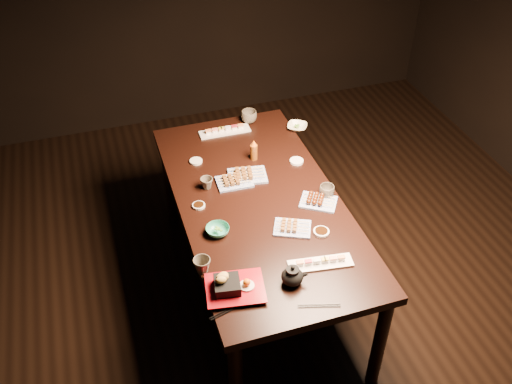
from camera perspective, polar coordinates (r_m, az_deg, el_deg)
ground at (r=3.70m, az=6.68°, el=-11.16°), size 5.00×5.00×0.00m
dining_table at (r=3.50m, az=0.25°, el=-5.52°), size 1.31×1.96×0.75m
sushi_platter_near at (r=2.88m, az=6.48°, el=-6.93°), size 0.33×0.13×0.04m
sushi_platter_far at (r=3.80m, az=-3.15°, el=6.25°), size 0.34×0.10×0.04m
yakitori_plate_center at (r=3.35m, az=-2.20°, el=1.28°), size 0.21×0.16×0.05m
yakitori_plate_right at (r=3.05m, az=3.67°, el=-3.38°), size 0.24×0.21×0.05m
yakitori_plate_left at (r=3.39m, az=-0.87°, el=1.91°), size 0.25×0.20×0.06m
tsukune_plate at (r=3.23m, az=6.28°, el=-0.75°), size 0.25×0.23×0.05m
edamame_bowl_green at (r=3.03m, az=-3.85°, el=-3.85°), size 0.18×0.18×0.04m
edamame_bowl_cream at (r=3.84m, az=4.14°, el=6.53°), size 0.18×0.18×0.03m
tempura_tray at (r=2.72m, az=-2.12°, el=-9.13°), size 0.31×0.27×0.10m
teacup_near_left at (r=2.83m, az=-5.42°, el=-7.32°), size 0.10×0.10×0.08m
teacup_mid_right at (r=3.28m, az=7.10°, el=0.10°), size 0.09×0.09×0.07m
teacup_far_left at (r=3.32m, az=-4.95°, el=0.87°), size 0.09×0.09×0.07m
teacup_far_right at (r=3.89m, az=-0.71°, el=7.55°), size 0.14×0.14×0.08m
teapot at (r=2.76m, az=3.66°, el=-8.26°), size 0.16×0.16×0.11m
condiment_bottle at (r=3.52m, az=-0.22°, el=4.25°), size 0.06×0.06×0.14m
sauce_dish_west at (r=3.21m, az=-5.75°, el=-1.36°), size 0.10×0.10×0.01m
sauce_dish_east at (r=3.53m, az=4.08°, el=3.10°), size 0.12×0.12×0.01m
sauce_dish_se at (r=3.05m, az=6.55°, el=-3.99°), size 0.12×0.12×0.02m
sauce_dish_nw at (r=3.55m, az=-6.02°, el=3.08°), size 0.10×0.10×0.01m
chopsticks_near at (r=2.68m, az=-2.65°, el=-11.68°), size 0.21×0.07×0.01m
chopsticks_se at (r=2.71m, az=6.33°, el=-11.23°), size 0.20×0.07×0.01m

